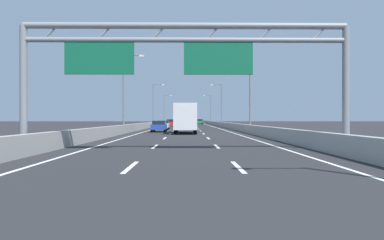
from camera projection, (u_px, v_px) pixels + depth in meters
ground_plane at (187, 125)px, 99.72m from camera, size 260.00×260.00×0.00m
lane_dash_left_1 at (131, 167)px, 12.20m from camera, size 0.16×3.00×0.01m
lane_dash_left_2 at (155, 147)px, 21.20m from camera, size 0.16×3.00×0.01m
lane_dash_left_3 at (165, 138)px, 30.20m from camera, size 0.16×3.00×0.01m
lane_dash_left_4 at (170, 134)px, 39.20m from camera, size 0.16×3.00×0.01m
lane_dash_left_5 at (173, 131)px, 48.20m from camera, size 0.16×3.00×0.01m
lane_dash_left_6 at (176, 129)px, 57.20m from camera, size 0.16×3.00×0.01m
lane_dash_left_7 at (177, 128)px, 66.20m from camera, size 0.16×3.00×0.01m
lane_dash_left_8 at (179, 127)px, 75.20m from camera, size 0.16×3.00×0.01m
lane_dash_left_9 at (180, 126)px, 84.20m from camera, size 0.16×3.00×0.01m
lane_dash_left_10 at (180, 125)px, 93.20m from camera, size 0.16×3.00×0.01m
lane_dash_left_11 at (181, 124)px, 102.20m from camera, size 0.16×3.00×0.01m
lane_dash_left_12 at (182, 124)px, 111.20m from camera, size 0.16×3.00×0.01m
lane_dash_left_13 at (182, 124)px, 120.20m from camera, size 0.16×3.00×0.01m
lane_dash_left_14 at (183, 123)px, 129.20m from camera, size 0.16×3.00×0.01m
lane_dash_left_15 at (183, 123)px, 138.20m from camera, size 0.16×3.00×0.01m
lane_dash_left_16 at (183, 123)px, 147.19m from camera, size 0.16×3.00×0.01m
lane_dash_left_17 at (183, 122)px, 156.19m from camera, size 0.16×3.00×0.01m
lane_dash_right_1 at (238, 167)px, 12.24m from camera, size 0.16×3.00×0.01m
lane_dash_right_2 at (217, 146)px, 21.24m from camera, size 0.16×3.00×0.01m
lane_dash_right_3 at (208, 138)px, 30.24m from camera, size 0.16×3.00×0.01m
lane_dash_right_4 at (204, 134)px, 39.24m from camera, size 0.16×3.00×0.01m
lane_dash_right_5 at (201, 131)px, 48.24m from camera, size 0.16×3.00×0.01m
lane_dash_right_6 at (199, 129)px, 57.24m from camera, size 0.16×3.00×0.01m
lane_dash_right_7 at (197, 128)px, 66.24m from camera, size 0.16×3.00×0.01m
lane_dash_right_8 at (196, 127)px, 75.24m from camera, size 0.16×3.00×0.01m
lane_dash_right_9 at (195, 126)px, 84.24m from camera, size 0.16×3.00×0.01m
lane_dash_right_10 at (195, 125)px, 93.24m from camera, size 0.16×3.00×0.01m
lane_dash_right_11 at (194, 124)px, 102.24m from camera, size 0.16×3.00×0.01m
lane_dash_right_12 at (193, 124)px, 111.24m from camera, size 0.16×3.00×0.01m
lane_dash_right_13 at (193, 124)px, 120.24m from camera, size 0.16×3.00×0.01m
lane_dash_right_14 at (193, 123)px, 129.24m from camera, size 0.16×3.00×0.01m
lane_dash_right_15 at (192, 123)px, 138.24m from camera, size 0.16×3.00×0.01m
lane_dash_right_16 at (192, 123)px, 147.24m from camera, size 0.16×3.00×0.01m
lane_dash_right_17 at (192, 122)px, 156.23m from camera, size 0.16×3.00×0.01m
edge_line_left at (166, 125)px, 87.66m from camera, size 0.16×176.00×0.01m
edge_line_right at (209, 125)px, 87.78m from camera, size 0.16×176.00×0.01m
barrier_left at (165, 123)px, 109.64m from camera, size 0.45×220.00×0.95m
barrier_right at (210, 123)px, 109.79m from camera, size 0.45×220.00×0.95m
sign_gantry at (179, 54)px, 17.97m from camera, size 16.25×0.36×6.36m
streetlamp_left_mid at (125, 88)px, 44.30m from camera, size 2.58×0.28×9.50m
streetlamp_right_mid at (248, 88)px, 44.47m from camera, size 2.58×0.28×9.50m
streetlamp_left_far at (154, 102)px, 82.27m from camera, size 2.58×0.28×9.50m
streetlamp_right_far at (220, 102)px, 82.44m from camera, size 2.58×0.28×9.50m
streetlamp_left_distant at (165, 107)px, 120.24m from camera, size 2.58×0.28×9.50m
streetlamp_right_distant at (210, 107)px, 120.41m from camera, size 2.58×0.28×9.50m
red_car at (171, 123)px, 77.94m from camera, size 1.89×4.52×1.49m
white_car at (163, 125)px, 55.39m from camera, size 1.85×4.59×1.34m
green_car at (200, 122)px, 105.92m from camera, size 1.85×4.59×1.49m
black_car at (177, 121)px, 126.18m from camera, size 1.79×4.25×1.37m
blue_car at (159, 126)px, 44.87m from camera, size 1.76×4.24×1.38m
orange_car at (199, 121)px, 119.98m from camera, size 1.89×4.23×1.50m
silver_car at (187, 123)px, 82.82m from camera, size 1.77×4.18×1.45m
box_truck at (185, 118)px, 40.39m from camera, size 2.39×8.73×3.22m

